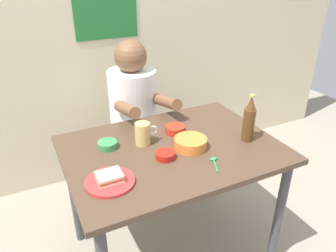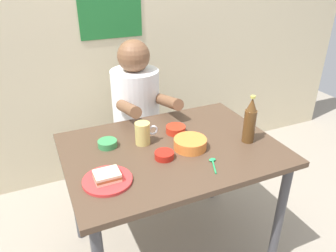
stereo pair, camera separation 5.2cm
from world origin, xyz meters
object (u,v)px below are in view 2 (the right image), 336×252
person_seated (136,100)px  beer_bottle (250,121)px  stool (138,152)px  sandwich (107,176)px  beer_mug (143,133)px  dining_table (172,162)px  plate_orange (108,180)px  sauce_bowl_chili (176,129)px

person_seated → beer_bottle: bearing=-62.5°
stool → person_seated: person_seated is taller
sandwich → beer_mug: size_ratio=0.87×
dining_table → stool: 0.70m
plate_orange → beer_mug: 0.37m
beer_mug → beer_bottle: bearing=-21.8°
sandwich → plate_orange: bearing=0.0°
beer_bottle → plate_orange: bearing=-176.7°
plate_orange → beer_bottle: 0.79m
stool → beer_bottle: size_ratio=1.72×
sandwich → beer_mug: bearing=44.1°
dining_table → person_seated: 0.63m
stool → beer_mug: size_ratio=3.57×
stool → beer_bottle: bearing=-62.9°
dining_table → beer_bottle: size_ratio=4.20×
dining_table → plate_orange: bearing=-158.1°
person_seated → sauce_bowl_chili: bearing=-82.2°
beer_mug → sauce_bowl_chili: 0.21m
beer_bottle → person_seated: bearing=117.5°
person_seated → sandwich: size_ratio=6.54×
dining_table → plate_orange: (-0.38, -0.15, 0.10)m
stool → plate_orange: size_ratio=2.05×
dining_table → sandwich: (-0.38, -0.15, 0.13)m
stool → sauce_bowl_chili: 0.65m
sandwich → beer_bottle: bearing=3.3°
stool → sandwich: 0.98m
stool → person_seated: (0.00, -0.01, 0.42)m
dining_table → sandwich: 0.43m
stool → dining_table: bearing=-91.8°
dining_table → sauce_bowl_chili: 0.20m
sandwich → person_seated: bearing=62.5°
plate_orange → sauce_bowl_chili: sauce_bowl_chili is taller
sandwich → dining_table: bearing=21.9°
person_seated → plate_orange: bearing=-117.5°
sandwich → sauce_bowl_chili: (0.47, 0.29, -0.01)m
beer_mug → sauce_bowl_chili: size_ratio=1.15×
plate_orange → sandwich: bearing=0.0°
plate_orange → beer_bottle: (0.78, 0.04, 0.11)m
plate_orange → sauce_bowl_chili: 0.55m
dining_table → beer_mug: (-0.12, 0.10, 0.15)m
stool → plate_orange: bearing=-117.2°
dining_table → beer_bottle: (0.40, -0.11, 0.21)m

